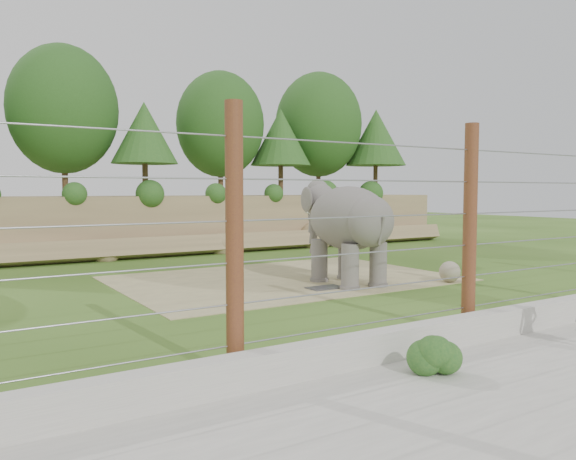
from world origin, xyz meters
TOP-DOWN VIEW (x-y plane):
  - ground at (0.00, 0.00)m, footprint 90.00×90.00m
  - back_embankment at (0.59, 12.68)m, footprint 30.00×5.52m
  - dirt_patch at (0.50, 3.00)m, footprint 10.00×7.00m
  - drain_grate at (0.52, 0.88)m, footprint 1.00×0.60m
  - elephant at (1.54, 1.15)m, footprint 1.80×3.79m
  - stone_ball at (4.26, -0.25)m, footprint 0.62×0.62m
  - retaining_wall at (0.00, -5.00)m, footprint 26.00×0.35m
  - barrier_fence at (0.00, -4.50)m, footprint 20.26×0.26m
  - walkway_shrub at (-2.36, -5.80)m, footprint 0.60×0.60m

SIDE VIEW (x-z plane):
  - ground at x=0.00m, z-range 0.00..0.00m
  - dirt_patch at x=0.50m, z-range 0.00..0.02m
  - drain_grate at x=0.52m, z-range 0.02..0.05m
  - retaining_wall at x=0.00m, z-range 0.00..0.50m
  - walkway_shrub at x=-2.36m, z-range 0.01..0.61m
  - stone_ball at x=4.26m, z-range 0.02..0.64m
  - elephant at x=1.54m, z-range 0.00..3.00m
  - barrier_fence at x=0.00m, z-range 0.00..4.00m
  - back_embankment at x=0.59m, z-range -0.42..8.35m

